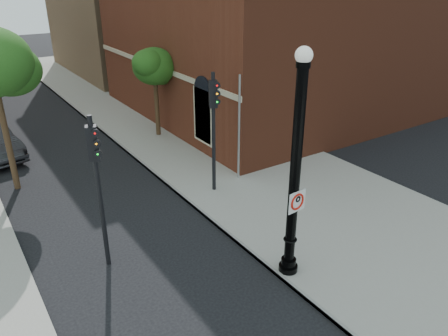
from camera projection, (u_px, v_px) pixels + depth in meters
ground at (220, 303)px, 11.83m from camera, size 120.00×120.00×0.00m
sidewalk_right at (211, 144)px, 22.40m from camera, size 8.00×60.00×0.12m
curb_edge at (140, 161)px, 20.41m from camera, size 0.10×60.00×0.14m
brick_wall_building at (309, 4)px, 27.91m from camera, size 22.30×16.30×12.50m
lamppost at (295, 181)px, 11.72m from camera, size 0.56×0.56×6.61m
no_parking_sign at (297, 201)px, 11.81m from camera, size 0.62×0.11×0.62m
traffic_signal_left at (97, 169)px, 12.09m from camera, size 0.37×0.42×4.75m
traffic_signal_right at (214, 114)px, 16.39m from camera, size 0.40×0.43×4.87m
utility_pole at (239, 130)px, 17.78m from camera, size 0.09×0.09×4.55m
street_tree_c at (154, 67)px, 22.16m from camera, size 2.62×2.37×4.72m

